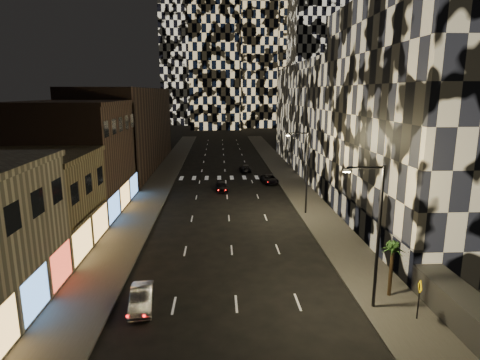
{
  "coord_description": "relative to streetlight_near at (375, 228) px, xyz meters",
  "views": [
    {
      "loc": [
        -1.01,
        -12.48,
        13.34
      ],
      "look_at": [
        0.77,
        20.88,
        6.0
      ],
      "focal_mm": 30.0,
      "sensor_mm": 36.0,
      "label": 1
    }
  ],
  "objects": [
    {
      "name": "curb_right",
      "position": [
        -0.45,
        40.0,
        -5.28
      ],
      "size": [
        0.2,
        120.0,
        0.15
      ],
      "primitive_type": "cube",
      "color": "#4C4C47",
      "rests_on": "ground"
    },
    {
      "name": "midrise_filler_right",
      "position": [
        11.65,
        47.0,
        3.65
      ],
      "size": [
        16.0,
        40.0,
        18.0
      ],
      "primitive_type": "cube",
      "color": "#232326",
      "rests_on": "ground"
    },
    {
      "name": "retail_filler_left",
      "position": [
        -25.35,
        50.0,
        1.65
      ],
      "size": [
        10.0,
        40.0,
        14.0
      ],
      "primitive_type": "cube",
      "color": "#483329",
      "rests_on": "ground"
    },
    {
      "name": "sidewalk_right",
      "position": [
        1.65,
        40.0,
        -5.28
      ],
      "size": [
        4.0,
        120.0,
        0.15
      ],
      "primitive_type": "cube",
      "color": "#47443F",
      "rests_on": "ground"
    },
    {
      "name": "plinth_right",
      "position": [
        4.65,
        -2.0,
        -4.35
      ],
      "size": [
        2.0,
        8.0,
        2.0
      ],
      "primitive_type": "cube",
      "color": "#383838",
      "rests_on": "ground"
    },
    {
      "name": "car_dark_rightlane",
      "position": [
        -1.85,
        35.72,
        -4.72
      ],
      "size": [
        2.54,
        4.73,
        1.26
      ],
      "primitive_type": "imported",
      "rotation": [
        0.0,
        0.0,
        0.1
      ],
      "color": "black",
      "rests_on": "ground"
    },
    {
      "name": "ped_sign",
      "position": [
        2.31,
        -1.53,
        -3.55
      ],
      "size": [
        0.27,
        0.8,
        2.46
      ],
      "rotation": [
        0.0,
        0.0,
        -0.27
      ],
      "color": "black",
      "rests_on": "sidewalk_right"
    },
    {
      "name": "sidewalk_left",
      "position": [
        -18.35,
        40.0,
        -5.28
      ],
      "size": [
        4.0,
        120.0,
        0.15
      ],
      "primitive_type": "cube",
      "color": "#47443F",
      "rests_on": "ground"
    },
    {
      "name": "car_dark_midlane",
      "position": [
        -9.01,
        31.27,
        -4.72
      ],
      "size": [
        1.86,
        3.85,
        1.27
      ],
      "primitive_type": "imported",
      "rotation": [
        0.0,
        0.0,
        0.1
      ],
      "color": "black",
      "rests_on": "ground"
    },
    {
      "name": "midrise_right",
      "position": [
        11.65,
        14.5,
        5.65
      ],
      "size": [
        16.0,
        25.0,
        22.0
      ],
      "primitive_type": "cube",
      "color": "#232326",
      "rests_on": "ground"
    },
    {
      "name": "curb_left",
      "position": [
        -16.25,
        40.0,
        -5.28
      ],
      "size": [
        0.2,
        120.0,
        0.15
      ],
      "primitive_type": "cube",
      "color": "#4C4C47",
      "rests_on": "ground"
    },
    {
      "name": "palm_tree",
      "position": [
        1.84,
        1.34,
        -2.12
      ],
      "size": [
        1.91,
        1.89,
        3.74
      ],
      "color": "#47331E",
      "rests_on": "sidewalk_right"
    },
    {
      "name": "retail_tan",
      "position": [
        -25.35,
        11.0,
        -1.35
      ],
      "size": [
        10.0,
        10.0,
        8.0
      ],
      "primitive_type": "cube",
      "color": "#8A7A53",
      "rests_on": "ground"
    },
    {
      "name": "car_dark_oncoming",
      "position": [
        -4.85,
        44.89,
        -4.75
      ],
      "size": [
        1.93,
        4.24,
        1.2
      ],
      "primitive_type": "imported",
      "rotation": [
        0.0,
        0.0,
        3.2
      ],
      "color": "black",
      "rests_on": "ground"
    },
    {
      "name": "streetlight_near",
      "position": [
        0.0,
        0.0,
        0.0
      ],
      "size": [
        2.55,
        0.25,
        9.0
      ],
      "color": "black",
      "rests_on": "sidewalk_right"
    },
    {
      "name": "midrise_base",
      "position": [
        3.95,
        14.5,
        -3.85
      ],
      "size": [
        0.6,
        25.0,
        3.0
      ],
      "primitive_type": "cube",
      "color": "#383838",
      "rests_on": "ground"
    },
    {
      "name": "streetlight_far",
      "position": [
        0.0,
        20.0,
        0.0
      ],
      "size": [
        2.55,
        0.25,
        9.0
      ],
      "color": "black",
      "rests_on": "sidewalk_right"
    },
    {
      "name": "retail_brown",
      "position": [
        -25.35,
        23.5,
        0.65
      ],
      "size": [
        10.0,
        15.0,
        12.0
      ],
      "primitive_type": "cube",
      "color": "#483329",
      "rests_on": "ground"
    },
    {
      "name": "car_silver_parked",
      "position": [
        -14.32,
        0.82,
        -4.71
      ],
      "size": [
        1.8,
        4.05,
        1.29
      ],
      "primitive_type": "imported",
      "rotation": [
        0.0,
        0.0,
        0.11
      ],
      "color": "gray",
      "rests_on": "ground"
    }
  ]
}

